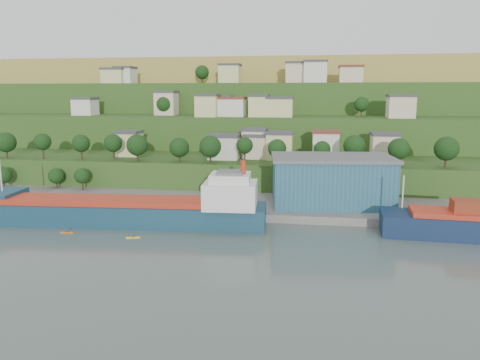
% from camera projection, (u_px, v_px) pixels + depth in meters
% --- Properties ---
extents(ground, '(500.00, 500.00, 0.00)m').
position_uv_depth(ground, '(163.00, 237.00, 101.42)').
color(ground, '#45544D').
rests_on(ground, ground).
extents(quay, '(220.00, 26.00, 4.00)m').
position_uv_depth(quay, '(267.00, 210.00, 125.53)').
color(quay, slate).
rests_on(quay, ground).
extents(hillside, '(360.00, 210.48, 96.00)m').
position_uv_depth(hillside, '(257.00, 148.00, 265.24)').
color(hillside, '#284719').
rests_on(hillside, ground).
extents(cargo_ship_near, '(69.99, 15.58, 17.83)m').
position_uv_depth(cargo_ship_near, '(130.00, 212.00, 111.32)').
color(cargo_ship_near, '#14354B').
rests_on(cargo_ship_near, ground).
extents(warehouse, '(32.98, 22.45, 12.80)m').
position_uv_depth(warehouse, '(331.00, 180.00, 121.89)').
color(warehouse, '#215363').
rests_on(warehouse, quay).
extents(caravan, '(7.07, 4.15, 3.09)m').
position_uv_depth(caravan, '(9.00, 195.00, 130.71)').
color(caravan, white).
rests_on(caravan, pebble_beach).
extents(dinghy, '(4.53, 2.40, 0.86)m').
position_uv_depth(dinghy, '(38.00, 206.00, 123.20)').
color(dinghy, silver).
rests_on(dinghy, pebble_beach).
extents(kayak_orange, '(3.08, 0.74, 0.76)m').
position_uv_depth(kayak_orange, '(67.00, 232.00, 104.46)').
color(kayak_orange, orange).
rests_on(kayak_orange, ground).
extents(kayak_yellow, '(3.06, 1.37, 0.76)m').
position_uv_depth(kayak_yellow, '(133.00, 237.00, 100.90)').
color(kayak_yellow, yellow).
rests_on(kayak_yellow, ground).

